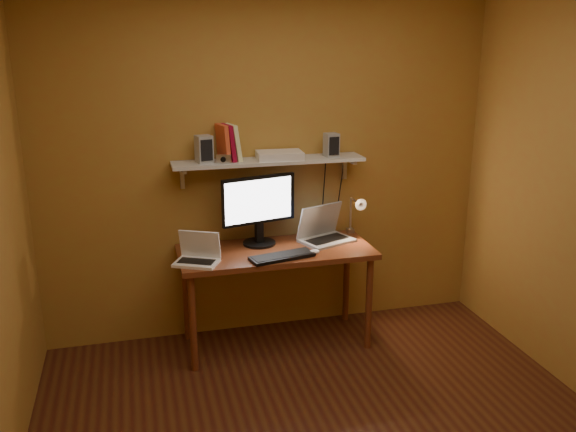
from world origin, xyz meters
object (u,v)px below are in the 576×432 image
object	(u,v)px
speaker_left	(204,149)
speaker_right	(331,145)
mouse	(314,252)
desk_lamp	(356,211)
keyboard	(282,257)
router	(280,155)
laptop	(323,231)
desk	(276,260)
netbook	(198,254)
shelf_camera	(224,159)
wall_shelf	(269,161)
monitor	(259,207)

from	to	relation	value
speaker_left	speaker_right	world-z (taller)	speaker_left
mouse	desk_lamp	xyz separation A→B (m)	(0.42, 0.29, 0.19)
keyboard	router	bearing A→B (deg)	65.97
desk_lamp	keyboard	bearing A→B (deg)	-154.46
speaker_left	laptop	bearing A→B (deg)	-18.95
desk	mouse	bearing A→B (deg)	-34.63
netbook	router	bearing A→B (deg)	52.02
speaker_left	router	xyz separation A→B (m)	(0.54, -0.01, -0.07)
desk_lamp	router	size ratio (longest dim) A/B	1.14
desk	shelf_camera	distance (m)	0.83
wall_shelf	speaker_left	bearing A→B (deg)	179.78
mouse	netbook	bearing A→B (deg)	165.31
shelf_camera	mouse	bearing A→B (deg)	-27.21
laptop	netbook	distance (m)	1.00
desk	shelf_camera	size ratio (longest dim) A/B	13.02
laptop	mouse	world-z (taller)	laptop
wall_shelf	desk	bearing A→B (deg)	-90.00
desk	router	world-z (taller)	router
desk	router	size ratio (longest dim) A/B	4.27
wall_shelf	keyboard	size ratio (longest dim) A/B	3.08
desk_lamp	shelf_camera	size ratio (longest dim) A/B	3.49
netbook	speaker_left	size ratio (longest dim) A/B	1.81
monitor	netbook	bearing A→B (deg)	-164.97
wall_shelf	speaker_left	size ratio (longest dim) A/B	7.33
wall_shelf	speaker_right	size ratio (longest dim) A/B	8.13
speaker_right	monitor	bearing A→B (deg)	178.09
desk	router	bearing A→B (deg)	67.63
netbook	speaker_left	bearing A→B (deg)	98.03
speaker_right	keyboard	bearing A→B (deg)	-147.61
speaker_right	speaker_left	bearing A→B (deg)	173.22
monitor	shelf_camera	size ratio (longest dim) A/B	5.23
desk	desk_lamp	bearing A→B (deg)	10.81
speaker_right	shelf_camera	world-z (taller)	speaker_right
mouse	shelf_camera	size ratio (longest dim) A/B	0.80
speaker_left	mouse	bearing A→B (deg)	-40.15
mouse	router	world-z (taller)	router
desk_lamp	speaker_left	world-z (taller)	speaker_left
speaker_left	speaker_right	bearing A→B (deg)	-14.11
wall_shelf	speaker_left	distance (m)	0.48
speaker_left	router	world-z (taller)	speaker_left
router	speaker_left	bearing A→B (deg)	179.14
desk	wall_shelf	world-z (taller)	wall_shelf
wall_shelf	speaker_right	xyz separation A→B (m)	(0.47, -0.01, 0.10)
wall_shelf	mouse	world-z (taller)	wall_shelf
netbook	laptop	bearing A→B (deg)	39.89
laptop	desk_lamp	size ratio (longest dim) A/B	1.19
keyboard	router	xyz separation A→B (m)	(0.08, 0.38, 0.64)
speaker_right	shelf_camera	size ratio (longest dim) A/B	1.60
mouse	desk_lamp	size ratio (longest dim) A/B	0.23
desk	keyboard	world-z (taller)	keyboard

